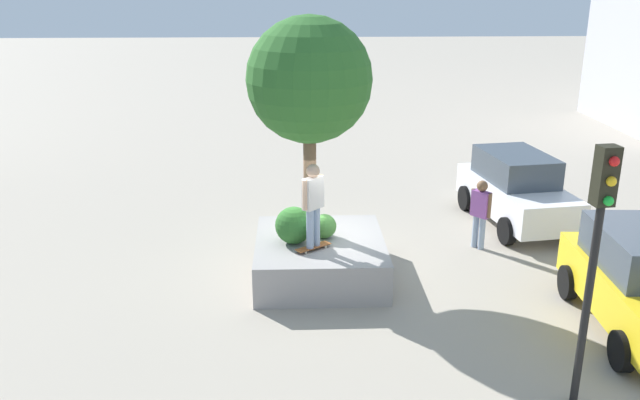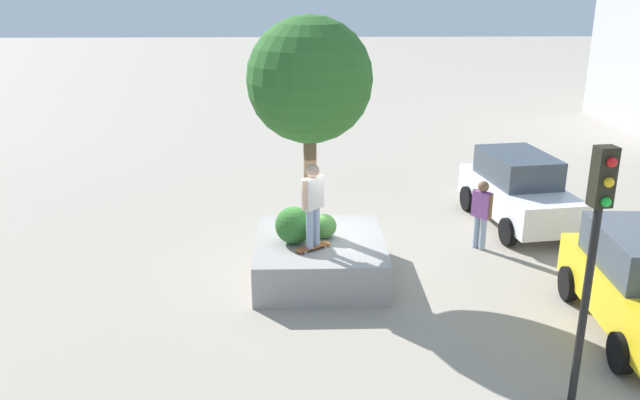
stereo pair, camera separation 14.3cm
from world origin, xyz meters
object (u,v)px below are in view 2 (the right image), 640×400
Objects in this scene: skateboarder at (313,200)px; skateboard at (313,247)px; plaza_tree at (310,81)px; planter_ledge at (320,258)px; sedan_parked at (518,189)px; bystander_watching at (482,210)px; traffic_light_corner at (595,235)px.

skateboard is at bearing -90.00° from skateboarder.
skateboarder is (0.00, 0.00, 1.03)m from skateboard.
planter_ledge is at bearing 19.00° from plaza_tree.
plaza_tree is 6.84m from sedan_parked.
bystander_watching is (-1.44, 3.88, 0.55)m from planter_ledge.
skateboard is 4.50m from bystander_watching.
skateboarder reaches higher than sedan_parked.
planter_ledge is at bearing -59.54° from sedan_parked.
planter_ledge is 6.14m from sedan_parked.
plaza_tree is 1.10× the size of sedan_parked.
skateboarder is 5.76m from traffic_light_corner.
skateboard is at bearing -16.49° from planter_ledge.
skateboarder reaches higher than planter_ledge.
bystander_watching is (-0.86, 4.07, -3.20)m from plaza_tree.
traffic_light_corner is (4.71, 3.73, 2.37)m from planter_ledge.
skateboarder is (1.12, 0.04, -2.23)m from plaza_tree.
skateboard reaches higher than planter_ledge.
plaza_tree reaches higher than skateboard.
bystander_watching is (-1.99, 4.04, 0.07)m from skateboard.
traffic_light_corner is (5.29, 3.93, -1.38)m from plaza_tree.
plaza_tree is 2.64× the size of skateboarder.
sedan_parked is (-3.10, 5.27, 0.53)m from planter_ledge.
plaza_tree is 3.45m from skateboard.
skateboarder is at bearing -63.81° from bystander_watching.
plaza_tree reaches higher than sedan_parked.
plaza_tree reaches higher than skateboarder.
bystander_watching is at bearing 101.97° from plaza_tree.
plaza_tree is at bearing -78.03° from bystander_watching.
skateboard is 0.45× the size of bystander_watching.
planter_ledge is 4.17m from bystander_watching.
plaza_tree is at bearing -65.23° from sedan_parked.
traffic_light_corner is at bearing 43.06° from skateboarder.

